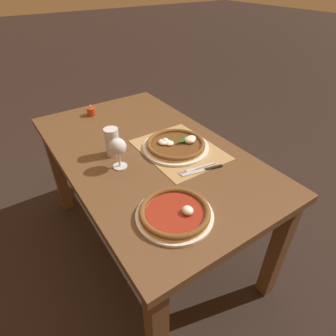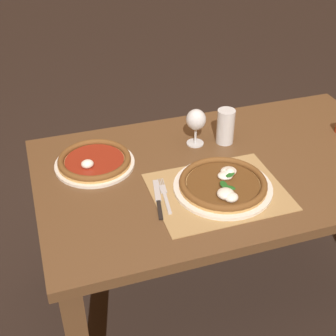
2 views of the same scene
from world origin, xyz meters
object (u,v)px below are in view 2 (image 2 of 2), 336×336
wine_glass (196,121)px  pint_glass (225,127)px  pizza_near (223,184)px  knife (158,199)px  pizza_far (94,161)px  fork (165,195)px

wine_glass → pint_glass: size_ratio=1.07×
pizza_near → knife: size_ratio=1.65×
pizza_near → wine_glass: wine_glass is taller
pizza_far → knife: 0.32m
fork → knife: size_ratio=0.94×
wine_glass → fork: wine_glass is taller
knife → pint_glass: bearing=37.2°
wine_glass → knife: wine_glass is taller
fork → knife: 0.03m
knife → pizza_near: bearing=-3.4°
pizza_near → knife: (-0.24, 0.01, -0.02)m
wine_glass → fork: bearing=-127.3°
pizza_far → fork: (0.20, -0.27, -0.01)m
pizza_near → knife: bearing=176.6°
fork → pizza_far: bearing=126.4°
pint_glass → knife: size_ratio=0.68×
pint_glass → pizza_far: bearing=-179.4°
pizza_far → fork: 0.33m
pint_glass → fork: pint_glass is taller
pizza_near → knife: 0.24m
fork → pint_glass: bearing=38.3°
fork → knife: bearing=-158.3°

